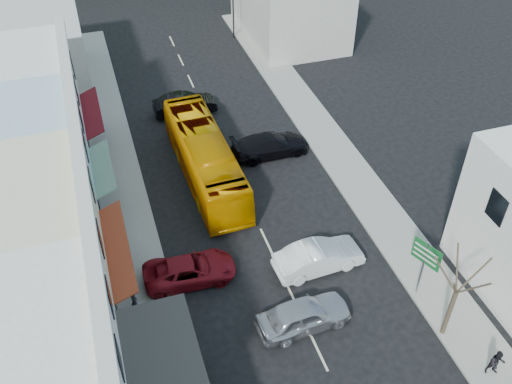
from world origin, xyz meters
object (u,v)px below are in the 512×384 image
street_tree (456,293)px  car_silver (304,317)px  traffic_signal (233,10)px  bus (205,159)px  pedestrian_left (134,301)px  car_white (318,259)px  pedestrian_right (497,362)px  direction_sign (422,269)px  car_red (190,270)px

street_tree → car_silver: bearing=157.8°
street_tree → traffic_signal: street_tree is taller
traffic_signal → street_tree: bearing=78.5°
bus → pedestrian_left: bearing=-123.7°
car_silver → car_white: (2.23, 3.41, 0.00)m
bus → pedestrian_left: (-6.18, -9.88, -0.55)m
pedestrian_left → street_tree: street_tree is taller
car_silver → traffic_signal: size_ratio=0.79×
bus → pedestrian_right: 20.72m
direction_sign → traffic_signal: size_ratio=0.67×
car_white → street_tree: street_tree is taller
pedestrian_left → street_tree: 15.73m
pedestrian_right → street_tree: 3.63m
pedestrian_left → traffic_signal: traffic_signal is taller
direction_sign → street_tree: bearing=-114.1°
car_silver → car_red: same height
car_silver → car_red: bearing=40.6°
car_red → traffic_signal: 30.36m
car_silver → pedestrian_right: (7.45, -5.35, 0.30)m
car_white → direction_sign: size_ratio=1.17×
pedestrian_left → direction_sign: (14.50, -3.23, 0.88)m
car_silver → car_white: size_ratio=1.00×
pedestrian_right → car_red: bearing=157.9°
bus → pedestrian_left: 11.66m
bus → car_silver: bus is taller
direction_sign → traffic_signal: traffic_signal is taller
traffic_signal → bus: bearing=56.6°
car_white → traffic_signal: (3.72, 29.73, 2.09)m
direction_sign → car_white: bearing=120.5°
car_red → pedestrian_right: 15.87m
car_silver → pedestrian_left: 8.61m
bus → car_red: bearing=-111.2°
bus → direction_sign: direction_sign is taller
car_white → street_tree: (4.22, -6.04, 2.48)m
car_red → traffic_signal: size_ratio=0.82×
bus → pedestrian_right: bearing=-65.3°
car_silver → pedestrian_left: pedestrian_left is taller
bus → traffic_signal: traffic_signal is taller
bus → direction_sign: 15.52m
pedestrian_left → pedestrian_right: same height
bus → pedestrian_right: (9.21, -18.55, -0.55)m
pedestrian_right → traffic_signal: 38.56m
car_white → street_tree: bearing=-148.4°
car_white → pedestrian_left: bearing=87.2°
car_silver → traffic_signal: (5.95, 33.14, 2.09)m
bus → car_white: 10.61m
bus → direction_sign: bearing=-59.3°
car_white → direction_sign: direction_sign is taller
car_white → pedestrian_right: bearing=-152.6°
bus → car_white: bus is taller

